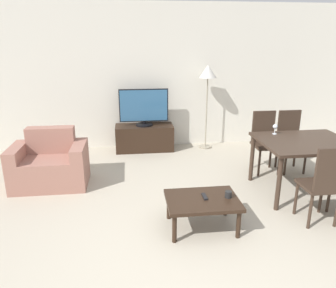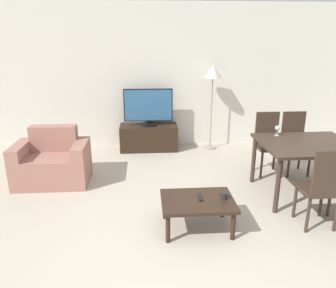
% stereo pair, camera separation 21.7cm
% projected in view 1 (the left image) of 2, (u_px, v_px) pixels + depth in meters
% --- Properties ---
extents(ground_plane, '(18.00, 18.00, 0.00)m').
position_uv_depth(ground_plane, '(202.00, 278.00, 2.95)').
color(ground_plane, '#B2A893').
extents(wall_back, '(8.00, 0.06, 2.70)m').
position_uv_depth(wall_back, '(159.00, 77.00, 6.25)').
color(wall_back, silver).
rests_on(wall_back, ground_plane).
extents(armchair, '(1.05, 0.68, 0.82)m').
position_uv_depth(armchair, '(50.00, 165.00, 4.77)').
color(armchair, '#9E6B5B').
rests_on(armchair, ground_plane).
extents(tv_stand, '(1.09, 0.46, 0.49)m').
position_uv_depth(tv_stand, '(145.00, 138.00, 6.28)').
color(tv_stand, black).
rests_on(tv_stand, ground_plane).
extents(tv, '(0.91, 0.32, 0.69)m').
position_uv_depth(tv, '(144.00, 108.00, 6.09)').
color(tv, black).
rests_on(tv, tv_stand).
extents(coffee_table, '(0.81, 0.59, 0.36)m').
position_uv_depth(coffee_table, '(202.00, 202.00, 3.66)').
color(coffee_table, black).
rests_on(coffee_table, ground_plane).
extents(dining_table, '(1.23, 1.03, 0.75)m').
position_uv_depth(dining_table, '(305.00, 147.00, 4.43)').
color(dining_table, '#38281E').
rests_on(dining_table, ground_plane).
extents(dining_chair_near, '(0.40, 0.40, 0.96)m').
position_uv_depth(dining_chair_near, '(324.00, 182.00, 3.67)').
color(dining_chair_near, '#38281E').
rests_on(dining_chair_near, ground_plane).
extents(dining_chair_far, '(0.40, 0.40, 0.96)m').
position_uv_depth(dining_chair_far, '(290.00, 138.00, 5.28)').
color(dining_chair_far, '#38281E').
rests_on(dining_chair_far, ground_plane).
extents(dining_chair_far_left, '(0.40, 0.40, 0.96)m').
position_uv_depth(dining_chair_far_left, '(265.00, 139.00, 5.23)').
color(dining_chair_far_left, '#38281E').
rests_on(dining_chair_far_left, ground_plane).
extents(floor_lamp, '(0.32, 0.32, 1.60)m').
position_uv_depth(floor_lamp, '(208.00, 77.00, 6.06)').
color(floor_lamp, gray).
rests_on(floor_lamp, ground_plane).
extents(remote_primary, '(0.04, 0.15, 0.02)m').
position_uv_depth(remote_primary, '(205.00, 196.00, 3.67)').
color(remote_primary, black).
rests_on(remote_primary, coffee_table).
extents(cup_white_near, '(0.08, 0.08, 0.08)m').
position_uv_depth(cup_white_near, '(228.00, 194.00, 3.66)').
color(cup_white_near, black).
rests_on(cup_white_near, coffee_table).
extents(wine_glass_left, '(0.07, 0.07, 0.15)m').
position_uv_depth(wine_glass_left, '(275.00, 127.00, 4.68)').
color(wine_glass_left, silver).
rests_on(wine_glass_left, dining_table).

